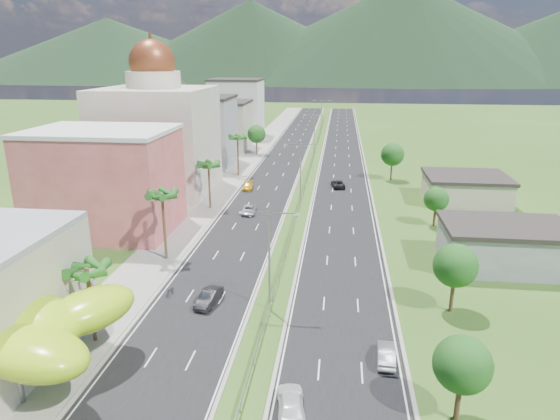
% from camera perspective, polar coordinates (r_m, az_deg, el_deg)
% --- Properties ---
extents(ground, '(500.00, 500.00, 0.00)m').
position_cam_1_polar(ground, '(45.56, -3.02, -17.28)').
color(ground, '#2D5119').
rests_on(ground, ground).
extents(road_left, '(11.00, 260.00, 0.04)m').
position_cam_1_polar(road_left, '(130.29, 0.46, 5.87)').
color(road_left, black).
rests_on(road_left, ground).
extents(road_right, '(11.00, 260.00, 0.04)m').
position_cam_1_polar(road_right, '(129.51, 7.10, 5.67)').
color(road_right, black).
rests_on(road_right, ground).
extents(sidewalk_left, '(7.00, 260.00, 0.12)m').
position_cam_1_polar(sidewalk_left, '(131.66, -3.67, 5.97)').
color(sidewalk_left, gray).
rests_on(sidewalk_left, ground).
extents(median_guardrail, '(0.10, 216.06, 0.76)m').
position_cam_1_polar(median_guardrail, '(111.98, 3.25, 4.26)').
color(median_guardrail, gray).
rests_on(median_guardrail, ground).
extents(streetlight_median_b, '(6.04, 0.25, 11.00)m').
position_cam_1_polar(streetlight_median_b, '(51.09, -1.23, -4.65)').
color(streetlight_median_b, gray).
rests_on(streetlight_median_b, ground).
extents(streetlight_median_c, '(6.04, 0.25, 11.00)m').
position_cam_1_polar(streetlight_median_c, '(89.23, 2.38, 4.93)').
color(streetlight_median_c, gray).
rests_on(streetlight_median_c, ground).
extents(streetlight_median_d, '(6.04, 0.25, 11.00)m').
position_cam_1_polar(streetlight_median_d, '(133.45, 3.95, 9.04)').
color(streetlight_median_d, gray).
rests_on(streetlight_median_d, ground).
extents(streetlight_median_e, '(6.04, 0.25, 11.00)m').
position_cam_1_polar(streetlight_median_e, '(178.06, 4.75, 11.09)').
color(streetlight_median_e, gray).
rests_on(streetlight_median_e, ground).
extents(lime_canopy, '(18.00, 15.00, 7.40)m').
position_cam_1_polar(lime_canopy, '(47.26, -29.22, -11.27)').
color(lime_canopy, '#A2D514').
rests_on(lime_canopy, ground).
extents(pink_shophouse, '(20.00, 15.00, 15.00)m').
position_cam_1_polar(pink_shophouse, '(79.33, -19.36, 2.94)').
color(pink_shophouse, '#B64F4A').
rests_on(pink_shophouse, ground).
extents(domed_building, '(20.00, 20.00, 28.70)m').
position_cam_1_polar(domed_building, '(99.32, -13.84, 8.42)').
color(domed_building, '#C1B5A0').
rests_on(domed_building, ground).
extents(midrise_grey, '(16.00, 15.00, 16.00)m').
position_cam_1_polar(midrise_grey, '(122.98, -9.24, 8.74)').
color(midrise_grey, gray).
rests_on(midrise_grey, ground).
extents(midrise_beige, '(16.00, 15.00, 13.00)m').
position_cam_1_polar(midrise_beige, '(144.25, -6.81, 9.48)').
color(midrise_beige, '#ADA28E').
rests_on(midrise_beige, ground).
extents(midrise_white, '(16.00, 15.00, 18.00)m').
position_cam_1_polar(midrise_white, '(166.24, -4.97, 11.42)').
color(midrise_white, silver).
rests_on(midrise_white, ground).
extents(shed_near, '(15.00, 10.00, 5.00)m').
position_cam_1_polar(shed_near, '(69.48, 24.28, -3.93)').
color(shed_near, gray).
rests_on(shed_near, ground).
extents(shed_far, '(14.00, 12.00, 4.40)m').
position_cam_1_polar(shed_far, '(97.70, 20.43, 2.19)').
color(shed_far, '#ADA28E').
rests_on(shed_far, ground).
extents(palm_tree_b, '(3.60, 3.60, 8.10)m').
position_cam_1_polar(palm_tree_b, '(48.60, -21.18, -6.68)').
color(palm_tree_b, '#47301C').
rests_on(palm_tree_b, ground).
extents(palm_tree_c, '(3.60, 3.60, 9.60)m').
position_cam_1_polar(palm_tree_c, '(65.32, -13.32, 1.43)').
color(palm_tree_c, '#47301C').
rests_on(palm_tree_c, ground).
extents(palm_tree_d, '(3.60, 3.60, 8.60)m').
position_cam_1_polar(palm_tree_d, '(86.83, -8.17, 4.96)').
color(palm_tree_d, '#47301C').
rests_on(palm_tree_d, ground).
extents(palm_tree_e, '(3.60, 3.60, 9.40)m').
position_cam_1_polar(palm_tree_e, '(110.60, -4.87, 8.12)').
color(palm_tree_e, '#47301C').
rests_on(palm_tree_e, ground).
extents(leafy_tree_lfar, '(4.90, 4.90, 8.05)m').
position_cam_1_polar(leafy_tree_lfar, '(135.30, -2.70, 8.67)').
color(leafy_tree_lfar, '#47301C').
rests_on(leafy_tree_lfar, ground).
extents(leafy_tree_ra, '(4.20, 4.20, 6.90)m').
position_cam_1_polar(leafy_tree_ra, '(39.33, 20.13, -16.27)').
color(leafy_tree_ra, '#47301C').
rests_on(leafy_tree_ra, ground).
extents(leafy_tree_rb, '(4.55, 4.55, 7.47)m').
position_cam_1_polar(leafy_tree_rb, '(54.48, 19.41, -6.03)').
color(leafy_tree_rb, '#47301C').
rests_on(leafy_tree_rb, ground).
extents(leafy_tree_rc, '(3.85, 3.85, 6.33)m').
position_cam_1_polar(leafy_tree_rc, '(81.29, 17.43, 1.18)').
color(leafy_tree_rc, '#47301C').
rests_on(leafy_tree_rc, ground).
extents(leafy_tree_rd, '(4.90, 4.90, 8.05)m').
position_cam_1_polar(leafy_tree_rd, '(109.39, 12.73, 6.20)').
color(leafy_tree_rd, '#47301C').
rests_on(leafy_tree_rd, ground).
extents(mountain_ridge, '(860.00, 140.00, 90.00)m').
position_cam_1_polar(mountain_ridge, '(490.49, 13.50, 13.82)').
color(mountain_ridge, black).
rests_on(mountain_ridge, ground).
extents(car_dark_left, '(2.35, 4.92, 1.56)m').
position_cam_1_polar(car_dark_left, '(55.15, -8.13, -9.87)').
color(car_dark_left, black).
rests_on(car_dark_left, road_left).
extents(car_silver_mid_left, '(2.37, 4.81, 1.31)m').
position_cam_1_polar(car_silver_mid_left, '(84.78, -3.58, 0.01)').
color(car_silver_mid_left, '#A3A6AB').
rests_on(car_silver_mid_left, road_left).
extents(car_yellow_far_left, '(2.26, 4.86, 1.38)m').
position_cam_1_polar(car_yellow_far_left, '(100.31, -3.68, 2.77)').
color(car_yellow_far_left, gold).
rests_on(car_yellow_far_left, road_left).
extents(car_white_near_right, '(2.70, 5.22, 1.70)m').
position_cam_1_polar(car_white_near_right, '(40.06, 1.25, -21.23)').
color(car_white_near_right, white).
rests_on(car_white_near_right, road_right).
extents(car_silver_right, '(1.77, 4.42, 1.43)m').
position_cam_1_polar(car_silver_right, '(46.48, 12.06, -15.79)').
color(car_silver_right, '#9B9DA2').
rests_on(car_silver_right, road_right).
extents(car_dark_far_right, '(3.12, 5.48, 1.44)m').
position_cam_1_polar(car_dark_far_right, '(102.35, 6.64, 3.00)').
color(car_dark_far_right, black).
rests_on(car_dark_far_right, road_right).
extents(motorcycle, '(0.75, 2.01, 1.26)m').
position_cam_1_polar(motorcycle, '(57.95, -12.46, -8.88)').
color(motorcycle, black).
rests_on(motorcycle, road_left).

